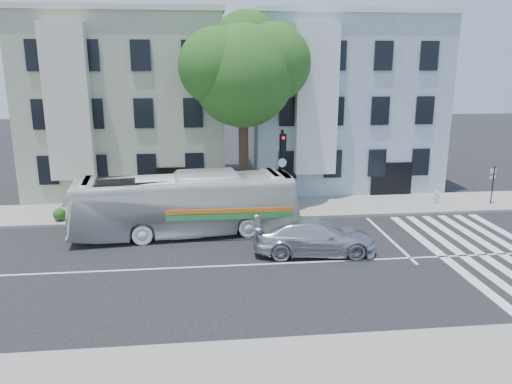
{
  "coord_description": "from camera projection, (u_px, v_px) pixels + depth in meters",
  "views": [
    {
      "loc": [
        -2.35,
        -19.32,
        8.18
      ],
      "look_at": [
        0.09,
        2.86,
        2.4
      ],
      "focal_mm": 35.0,
      "sensor_mm": 36.0,
      "label": 1
    }
  ],
  "objects": [
    {
      "name": "sidewalk_far",
      "position": [
        245.0,
        209.0,
        28.57
      ],
      "size": [
        80.0,
        4.0,
        0.15
      ],
      "primitive_type": "cube",
      "color": "gray",
      "rests_on": "ground"
    },
    {
      "name": "fire_hydrant",
      "position": [
        437.0,
        197.0,
        29.35
      ],
      "size": [
        0.43,
        0.25,
        0.77
      ],
      "rotation": [
        0.0,
        0.0,
        0.08
      ],
      "color": "beige",
      "rests_on": "sidewalk_far"
    },
    {
      "name": "sedan",
      "position": [
        314.0,
        236.0,
        21.97
      ],
      "size": [
        2.66,
        5.56,
        1.56
      ],
      "primitive_type": "imported",
      "rotation": [
        0.0,
        0.0,
        1.48
      ],
      "color": "silver",
      "rests_on": "ground"
    },
    {
      "name": "building_right",
      "position": [
        336.0,
        103.0,
        34.69
      ],
      "size": [
        12.0,
        10.0,
        11.0
      ],
      "primitive_type": "cube",
      "color": "#93A3B0",
      "rests_on": "ground"
    },
    {
      "name": "far_sign_pole",
      "position": [
        493.0,
        180.0,
        29.07
      ],
      "size": [
        0.4,
        0.2,
        2.25
      ],
      "rotation": [
        0.0,
        0.0,
        0.24
      ],
      "color": "black",
      "rests_on": "sidewalk_far"
    },
    {
      "name": "bus",
      "position": [
        186.0,
        204.0,
        24.26
      ],
      "size": [
        3.64,
        11.13,
        3.04
      ],
      "primitive_type": "imported",
      "rotation": [
        0.0,
        0.0,
        1.67
      ],
      "color": "silver",
      "rests_on": "ground"
    },
    {
      "name": "building_left",
      "position": [
        130.0,
        105.0,
        33.21
      ],
      "size": [
        12.0,
        10.0,
        11.0
      ],
      "primitive_type": "cube",
      "color": "#9FA78C",
      "rests_on": "ground"
    },
    {
      "name": "sidewalk_near",
      "position": [
        297.0,
        379.0,
        13.17
      ],
      "size": [
        80.0,
        4.0,
        0.15
      ],
      "primitive_type": "cube",
      "color": "gray",
      "rests_on": "ground"
    },
    {
      "name": "street_tree",
      "position": [
        244.0,
        70.0,
        27.34
      ],
      "size": [
        7.3,
        5.9,
        11.1
      ],
      "color": "#2D2116",
      "rests_on": "ground"
    },
    {
      "name": "hedge",
      "position": [
        142.0,
        212.0,
        26.59
      ],
      "size": [
        8.28,
        3.68,
        0.7
      ],
      "primitive_type": null,
      "rotation": [
        0.0,
        0.0,
        0.35
      ],
      "color": "#315E1E",
      "rests_on": "sidewalk_far"
    },
    {
      "name": "traffic_signal",
      "position": [
        282.0,
        160.0,
        27.2
      ],
      "size": [
        0.49,
        0.55,
        4.7
      ],
      "rotation": [
        0.0,
        0.0,
        0.22
      ],
      "color": "black",
      "rests_on": "ground"
    },
    {
      "name": "ground",
      "position": [
        261.0,
        264.0,
        20.89
      ],
      "size": [
        120.0,
        120.0,
        0.0
      ],
      "primitive_type": "plane",
      "color": "black",
      "rests_on": "ground"
    }
  ]
}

